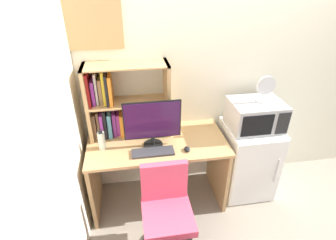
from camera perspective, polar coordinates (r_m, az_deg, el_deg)
wall_back at (r=3.04m, az=21.59°, el=9.90°), size 6.40×0.04×2.60m
wall_left at (r=1.36m, az=-29.55°, el=-19.03°), size 0.04×4.40×2.60m
desk at (r=2.71m, az=-2.22°, el=-8.67°), size 1.34×0.67×0.78m
hutch_bookshelf at (r=2.57m, az=-11.18°, el=3.51°), size 0.78×0.28×0.72m
monitor at (r=2.39m, az=-3.39°, el=-0.50°), size 0.52×0.18×0.46m
keyboard at (r=2.42m, az=-3.28°, el=-6.97°), size 0.39×0.13×0.02m
computer_mouse at (r=2.45m, az=4.17°, el=-6.30°), size 0.05×0.08×0.03m
water_bottle at (r=2.50m, az=-14.18°, el=-4.30°), size 0.07×0.07×0.20m
mini_fridge at (r=3.06m, az=16.73°, el=-8.11°), size 0.54×0.55×0.83m
microwave at (r=2.77m, az=18.37°, el=1.06°), size 0.51×0.41×0.28m
desk_fan at (r=2.66m, az=20.33°, el=6.59°), size 0.18×0.11×0.27m
desk_chair at (r=2.43m, az=-0.29°, el=-20.18°), size 0.48×0.48×0.85m
wall_corkboard at (r=2.48m, az=-16.89°, el=19.38°), size 0.58×0.02×0.45m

